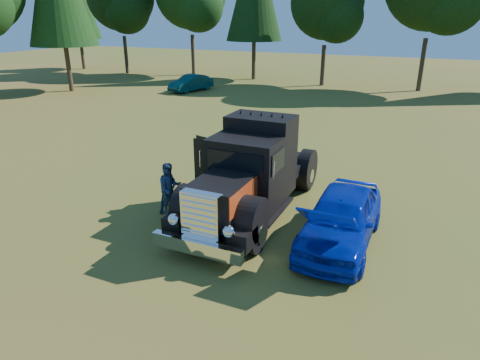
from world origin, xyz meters
name	(u,v)px	position (x,y,z in m)	size (l,w,h in m)	color
ground	(189,251)	(0.00, 0.00, 0.00)	(120.00, 120.00, 0.00)	#465F1C
diamond_t_truck	(250,176)	(0.55, 2.79, 1.28)	(3.34, 7.16, 3.00)	black
hotrod_coupe	(341,218)	(3.56, 2.11, 0.77)	(1.85, 4.52, 1.89)	#081DAE
spectator_near	(169,190)	(-1.80, 1.83, 0.79)	(0.57, 0.38, 1.58)	#1F2A48
spectator_far	(170,188)	(-1.79, 1.88, 0.83)	(0.80, 0.63, 1.65)	#20254C
distant_teal_car	(191,83)	(-12.99, 22.05, 0.66)	(1.39, 3.99, 1.31)	#092D39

